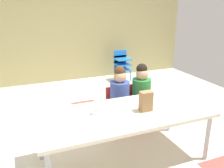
{
  "coord_description": "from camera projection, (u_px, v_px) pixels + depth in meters",
  "views": [
    {
      "loc": [
        -1.05,
        -2.88,
        1.69
      ],
      "look_at": [
        -0.07,
        -0.49,
        0.83
      ],
      "focal_mm": 38.86,
      "sensor_mm": 36.0,
      "label": 1
    }
  ],
  "objects": [
    {
      "name": "kid_chair_blue_stack",
      "position": [
        122.0,
        63.0,
        5.55
      ],
      "size": [
        0.32,
        0.3,
        0.68
      ],
      "color": "blue",
      "rests_on": "ground_plane"
    },
    {
      "name": "paper_bag_brown",
      "position": [
        146.0,
        101.0,
        2.61
      ],
      "size": [
        0.13,
        0.09,
        0.22
      ],
      "primitive_type": "cube",
      "color": "#9E754C",
      "rests_on": "craft_table"
    },
    {
      "name": "ground_plane",
      "position": [
        103.0,
        130.0,
        3.45
      ],
      "size": [
        5.94,
        5.06,
        0.02
      ],
      "color": "silver"
    },
    {
      "name": "craft_table",
      "position": [
        124.0,
        116.0,
        2.61
      ],
      "size": [
        1.89,
        0.83,
        0.58
      ],
      "color": "beige",
      "rests_on": "ground_plane"
    },
    {
      "name": "paper_plate_near_edge",
      "position": [
        95.0,
        114.0,
        2.56
      ],
      "size": [
        0.18,
        0.18,
        0.01
      ],
      "primitive_type": "cylinder",
      "color": "white",
      "rests_on": "craft_table"
    },
    {
      "name": "seated_child_middle_seat",
      "position": [
        141.0,
        89.0,
        3.38
      ],
      "size": [
        0.32,
        0.31,
        0.92
      ],
      "color": "red",
      "rests_on": "ground_plane"
    },
    {
      "name": "back_wall",
      "position": [
        62.0,
        21.0,
        5.24
      ],
      "size": [
        5.94,
        0.1,
        2.65
      ],
      "primitive_type": "cube",
      "color": "tan",
      "rests_on": "ground_plane"
    },
    {
      "name": "donut_powdered_on_plate",
      "position": [
        95.0,
        112.0,
        2.56
      ],
      "size": [
        0.12,
        0.12,
        0.03
      ],
      "primitive_type": "torus",
      "color": "white",
      "rests_on": "craft_table"
    },
    {
      "name": "seated_child_near_camera",
      "position": [
        119.0,
        93.0,
        3.26
      ],
      "size": [
        0.32,
        0.31,
        0.92
      ],
      "color": "red",
      "rests_on": "ground_plane"
    }
  ]
}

